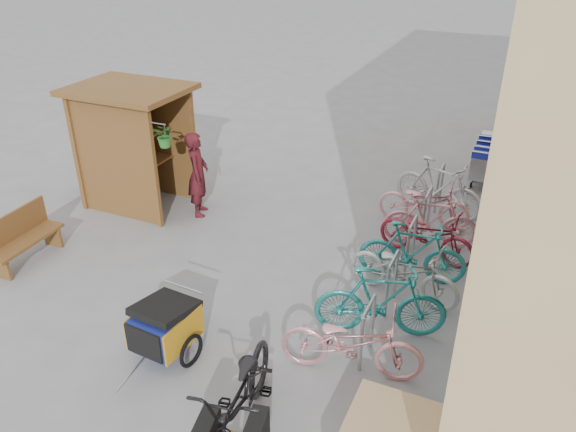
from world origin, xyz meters
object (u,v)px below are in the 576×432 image
at_px(bike_5, 430,220).
at_px(bike_2, 404,271).
at_px(bike_0, 352,343).
at_px(bike_1, 381,302).
at_px(kiosk, 129,130).
at_px(cargo_bike, 242,403).
at_px(bench, 21,237).
at_px(person_kiosk, 198,174).
at_px(bike_4, 427,234).
at_px(child_trailer, 165,325).
at_px(bike_7, 439,187).
at_px(shopping_carts, 488,156).
at_px(bike_3, 412,252).
at_px(bike_6, 424,203).

bearing_deg(bike_5, bike_2, 167.05).
relative_size(bike_0, bike_1, 1.00).
height_order(kiosk, bike_1, kiosk).
distance_m(cargo_bike, bike_0, 1.67).
relative_size(bench, bike_2, 0.80).
xyz_separation_m(person_kiosk, bike_4, (4.36, 0.21, -0.39)).
bearing_deg(bike_2, child_trailer, 145.23).
bearing_deg(bike_5, kiosk, 85.93).
height_order(kiosk, bike_2, kiosk).
xyz_separation_m(cargo_bike, bike_7, (0.87, 6.34, 0.01)).
height_order(shopping_carts, child_trailer, shopping_carts).
xyz_separation_m(bike_2, bike_3, (0.00, 0.50, 0.04)).
height_order(child_trailer, bike_3, bike_3).
height_order(bike_5, bike_6, bike_5).
bearing_deg(shopping_carts, bike_5, -99.72).
height_order(cargo_bike, bike_6, cargo_bike).
xyz_separation_m(bike_1, bike_2, (0.08, 1.00, -0.08)).
bearing_deg(shopping_carts, cargo_bike, -100.49).
bearing_deg(person_kiosk, kiosk, 71.91).
distance_m(shopping_carts, bike_1, 6.03).
height_order(bench, bike_6, bike_6).
xyz_separation_m(cargo_bike, bike_4, (1.02, 4.64, -0.10)).
bearing_deg(child_trailer, bench, 169.36).
bearing_deg(child_trailer, shopping_carts, 71.69).
bearing_deg(bike_4, shopping_carts, 2.42).
height_order(child_trailer, person_kiosk, person_kiosk).
bearing_deg(bike_4, bench, 125.71).
relative_size(kiosk, bike_6, 1.46).
height_order(cargo_bike, bike_0, cargo_bike).
bearing_deg(bike_2, bike_5, 8.68).
relative_size(cargo_bike, bike_1, 1.22).
bearing_deg(child_trailer, kiosk, 136.31).
distance_m(bike_1, bike_5, 2.70).
relative_size(bike_1, bike_2, 1.02).
bearing_deg(bike_7, bench, 145.76).
bearing_deg(cargo_bike, bike_4, 66.23).
relative_size(bench, bike_5, 0.86).
bearing_deg(kiosk, bench, -98.81).
height_order(child_trailer, bike_6, bike_6).
distance_m(bike_0, bike_5, 3.58).
bearing_deg(bike_5, cargo_bike, 157.29).
distance_m(child_trailer, bike_1, 2.90).
bearing_deg(bike_2, bike_1, -174.75).
bearing_deg(bike_3, kiosk, 77.36).
distance_m(bike_1, bike_7, 3.97).
height_order(cargo_bike, bike_5, cargo_bike).
bearing_deg(bike_5, bike_7, -6.89).
relative_size(bench, person_kiosk, 0.84).
relative_size(bike_3, bike_5, 1.04).
xyz_separation_m(kiosk, bike_5, (5.71, 0.77, -1.06)).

